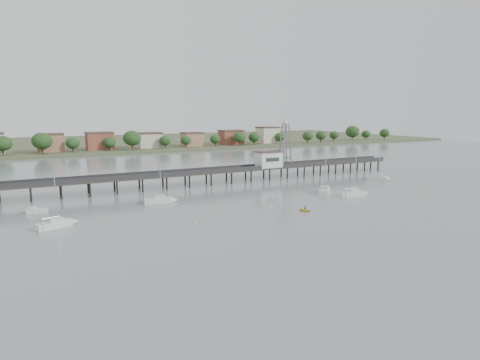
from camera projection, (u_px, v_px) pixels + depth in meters
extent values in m
plane|color=slate|center=(327.00, 241.00, 69.39)|extent=(500.00, 500.00, 0.00)
cube|color=#2D2823|center=(198.00, 173.00, 121.20)|extent=(150.00, 5.00, 0.50)
cube|color=#333335|center=(201.00, 172.00, 118.97)|extent=(150.00, 0.12, 1.10)
cube|color=#333335|center=(195.00, 170.00, 123.16)|extent=(150.00, 0.12, 1.10)
cylinder|color=black|center=(200.00, 181.00, 119.87)|extent=(0.50, 0.50, 4.40)
cylinder|color=black|center=(196.00, 179.00, 123.19)|extent=(0.50, 0.50, 4.40)
cylinder|color=black|center=(378.00, 166.00, 153.17)|extent=(0.50, 0.50, 4.40)
cylinder|color=black|center=(371.00, 165.00, 156.49)|extent=(0.50, 0.50, 4.40)
cube|color=silver|center=(269.00, 160.00, 132.15)|extent=(8.00, 5.00, 5.00)
cube|color=#4C3833|center=(269.00, 152.00, 131.70)|extent=(8.40, 5.40, 0.30)
cube|color=slate|center=(286.00, 124.00, 133.16)|extent=(1.80, 1.80, 0.30)
cube|color=silver|center=(286.00, 122.00, 133.03)|extent=(0.90, 0.90, 1.20)
cube|color=silver|center=(56.00, 225.00, 77.23)|extent=(5.93, 3.98, 1.65)
cone|color=silver|center=(73.00, 222.00, 79.78)|extent=(2.92, 2.83, 2.15)
cube|color=silver|center=(55.00, 219.00, 77.04)|extent=(2.91, 2.48, 0.75)
cylinder|color=#A5A8AA|center=(56.00, 195.00, 76.51)|extent=(0.18, 0.18, 10.37)
cylinder|color=#A5A8AA|center=(50.00, 218.00, 76.26)|extent=(3.06, 1.26, 0.12)
cube|color=silver|center=(159.00, 201.00, 98.12)|extent=(5.94, 3.05, 1.65)
cone|color=silver|center=(174.00, 200.00, 99.24)|extent=(2.67, 2.54, 2.20)
cube|color=silver|center=(159.00, 197.00, 97.93)|extent=(2.76, 2.13, 0.75)
cylinder|color=#A5A8AA|center=(160.00, 176.00, 97.22)|extent=(0.18, 0.18, 10.62)
cylinder|color=#A5A8AA|center=(155.00, 195.00, 97.54)|extent=(3.28, 0.63, 0.12)
cube|color=silver|center=(378.00, 179.00, 131.60)|extent=(5.09, 5.30, 1.65)
cone|color=silver|center=(388.00, 179.00, 130.48)|extent=(3.01, 3.02, 2.06)
cube|color=silver|center=(378.00, 175.00, 131.40)|extent=(2.80, 2.85, 0.75)
cylinder|color=#A5A8AA|center=(380.00, 161.00, 130.51)|extent=(0.18, 0.18, 9.92)
cylinder|color=#A5A8AA|center=(375.00, 173.00, 131.61)|extent=(2.17, 2.36, 0.12)
cube|color=silver|center=(353.00, 195.00, 106.08)|extent=(6.22, 3.06, 1.65)
cone|color=silver|center=(365.00, 194.00, 107.36)|extent=(2.76, 2.62, 2.32)
cube|color=silver|center=(353.00, 190.00, 105.88)|extent=(2.87, 2.18, 0.75)
cylinder|color=#A5A8AA|center=(356.00, 170.00, 105.15)|extent=(0.18, 0.18, 11.20)
cylinder|color=#A5A8AA|center=(350.00, 188.00, 105.45)|extent=(3.47, 0.56, 0.12)
cube|color=silver|center=(324.00, 192.00, 109.89)|extent=(6.44, 6.44, 1.65)
cone|color=silver|center=(326.00, 189.00, 113.74)|extent=(3.73, 3.73, 2.55)
cube|color=silver|center=(325.00, 187.00, 109.69)|extent=(3.50, 3.50, 0.75)
cylinder|color=#A5A8AA|center=(326.00, 166.00, 109.15)|extent=(0.18, 0.18, 12.29)
cylinder|color=#A5A8AA|center=(324.00, 186.00, 108.57)|extent=(2.79, 2.79, 0.12)
cube|color=silver|center=(37.00, 211.00, 88.41)|extent=(4.40, 2.91, 1.13)
cube|color=silver|center=(33.00, 209.00, 88.15)|extent=(1.72, 1.72, 0.68)
imported|color=yellow|center=(305.00, 211.00, 90.18)|extent=(2.12, 1.16, 2.85)
imported|color=black|center=(305.00, 211.00, 90.18)|extent=(0.41, 1.09, 0.26)
ellipsoid|color=beige|center=(195.00, 223.00, 80.48)|extent=(0.56, 0.56, 0.39)
ellipsoid|color=beige|center=(214.00, 209.00, 92.10)|extent=(0.56, 0.56, 0.39)
ellipsoid|color=beige|center=(418.00, 192.00, 111.74)|extent=(0.56, 0.56, 0.39)
ellipsoid|color=beige|center=(294.00, 192.00, 111.84)|extent=(0.56, 0.56, 0.39)
ellipsoid|color=beige|center=(98.00, 218.00, 84.22)|extent=(0.56, 0.56, 0.39)
ellipsoid|color=beige|center=(270.00, 206.00, 94.98)|extent=(0.56, 0.56, 0.39)
cube|color=#475133|center=(101.00, 143.00, 283.43)|extent=(500.00, 170.00, 1.40)
cube|color=brown|center=(50.00, 143.00, 212.40)|extent=(13.00, 10.50, 9.00)
cube|color=brown|center=(100.00, 142.00, 223.81)|extent=(13.00, 10.50, 9.00)
cube|color=brown|center=(149.00, 140.00, 236.58)|extent=(13.00, 10.50, 9.00)
cube|color=brown|center=(192.00, 139.00, 248.90)|extent=(13.00, 10.50, 9.00)
cube|color=brown|center=(231.00, 137.00, 261.22)|extent=(13.00, 10.50, 9.00)
cube|color=brown|center=(268.00, 136.00, 273.99)|extent=(13.00, 10.50, 9.00)
ellipsoid|color=#183C1A|center=(122.00, 142.00, 217.83)|extent=(8.00, 8.00, 6.80)
ellipsoid|color=#183C1A|center=(302.00, 136.00, 272.58)|extent=(8.00, 8.00, 6.80)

